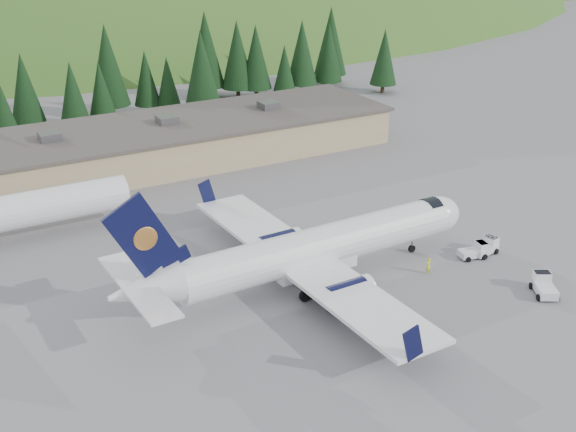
{
  "coord_description": "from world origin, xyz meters",
  "views": [
    {
      "loc": [
        -31.14,
        -49.02,
        31.4
      ],
      "look_at": [
        0.0,
        6.0,
        4.0
      ],
      "focal_mm": 45.0,
      "sensor_mm": 36.0,
      "label": 1
    }
  ],
  "objects_px": {
    "baggage_tug_a": "(486,247)",
    "baggage_tug_c": "(544,285)",
    "baggage_tug_b": "(475,251)",
    "ramp_worker": "(428,266)",
    "terminal_building": "(132,147)",
    "airliner": "(311,250)"
  },
  "relations": [
    {
      "from": "baggage_tug_a",
      "to": "baggage_tug_c",
      "type": "xyz_separation_m",
      "value": [
        -1.15,
        -8.34,
        0.04
      ]
    },
    {
      "from": "terminal_building",
      "to": "baggage_tug_a",
      "type": "bearing_deg",
      "value": -62.21
    },
    {
      "from": "baggage_tug_a",
      "to": "ramp_worker",
      "type": "relative_size",
      "value": 1.99
    },
    {
      "from": "baggage_tug_a",
      "to": "baggage_tug_b",
      "type": "xyz_separation_m",
      "value": [
        -1.46,
        -0.1,
        -0.04
      ]
    },
    {
      "from": "baggage_tug_b",
      "to": "ramp_worker",
      "type": "relative_size",
      "value": 1.86
    },
    {
      "from": "airliner",
      "to": "baggage_tug_a",
      "type": "height_order",
      "value": "airliner"
    },
    {
      "from": "baggage_tug_b",
      "to": "terminal_building",
      "type": "relative_size",
      "value": 0.04
    },
    {
      "from": "ramp_worker",
      "to": "baggage_tug_b",
      "type": "bearing_deg",
      "value": 167.56
    },
    {
      "from": "baggage_tug_a",
      "to": "baggage_tug_c",
      "type": "bearing_deg",
      "value": -108.49
    },
    {
      "from": "airliner",
      "to": "ramp_worker",
      "type": "bearing_deg",
      "value": -22.66
    },
    {
      "from": "baggage_tug_b",
      "to": "terminal_building",
      "type": "bearing_deg",
      "value": 125.89
    },
    {
      "from": "airliner",
      "to": "ramp_worker",
      "type": "xyz_separation_m",
      "value": [
        10.26,
        -3.95,
        -2.36
      ]
    },
    {
      "from": "baggage_tug_b",
      "to": "airliner",
      "type": "bearing_deg",
      "value": 177.67
    },
    {
      "from": "baggage_tug_a",
      "to": "terminal_building",
      "type": "relative_size",
      "value": 0.04
    },
    {
      "from": "airliner",
      "to": "baggage_tug_a",
      "type": "relative_size",
      "value": 11.28
    },
    {
      "from": "baggage_tug_a",
      "to": "terminal_building",
      "type": "height_order",
      "value": "terminal_building"
    },
    {
      "from": "baggage_tug_a",
      "to": "terminal_building",
      "type": "distance_m",
      "value": 46.89
    },
    {
      "from": "baggage_tug_a",
      "to": "baggage_tug_b",
      "type": "relative_size",
      "value": 1.07
    },
    {
      "from": "ramp_worker",
      "to": "airliner",
      "type": "bearing_deg",
      "value": -37.47
    },
    {
      "from": "baggage_tug_a",
      "to": "airliner",
      "type": "bearing_deg",
      "value": 158.55
    },
    {
      "from": "baggage_tug_b",
      "to": "ramp_worker",
      "type": "height_order",
      "value": "ramp_worker"
    },
    {
      "from": "airliner",
      "to": "baggage_tug_c",
      "type": "relative_size",
      "value": 10.27
    }
  ]
}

